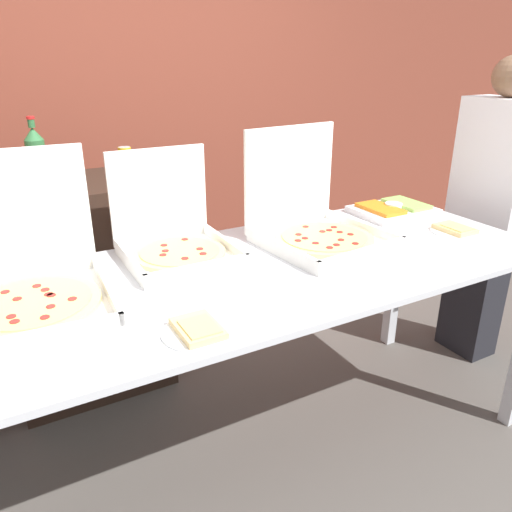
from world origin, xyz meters
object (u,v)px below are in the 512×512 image
at_px(paper_plate_front_left, 198,330).
at_px(soda_can_colored, 125,159).
at_px(veggie_tray, 393,209).
at_px(person_guest_cap, 489,211).
at_px(pizza_box_far_right, 315,223).
at_px(pizza_box_far_left, 27,282).
at_px(pizza_box_near_right, 174,239).
at_px(paper_plate_front_center, 455,230).
at_px(soda_bottle, 37,157).

relative_size(paper_plate_front_left, soda_can_colored, 1.75).
height_order(veggie_tray, person_guest_cap, person_guest_cap).
relative_size(pizza_box_far_right, veggie_tray, 1.37).
height_order(pizza_box_far_left, person_guest_cap, person_guest_cap).
bearing_deg(pizza_box_near_right, paper_plate_front_center, -15.27).
distance_m(pizza_box_far_right, soda_bottle, 1.28).
distance_m(pizza_box_far_left, veggie_tray, 1.75).
bearing_deg(soda_bottle, person_guest_cap, -19.95).
height_order(veggie_tray, soda_can_colored, soda_can_colored).
relative_size(pizza_box_far_right, paper_plate_front_left, 2.47).
xyz_separation_m(pizza_box_far_right, person_guest_cap, (1.16, 0.00, -0.12)).
distance_m(pizza_box_far_right, paper_plate_front_left, 0.88).
distance_m(pizza_box_far_left, soda_bottle, 0.88).
xyz_separation_m(pizza_box_far_left, soda_can_colored, (0.60, 0.96, 0.17)).
height_order(pizza_box_far_right, paper_plate_front_left, pizza_box_far_right).
distance_m(pizza_box_far_right, soda_can_colored, 1.08).
xyz_separation_m(pizza_box_far_right, pizza_box_near_right, (-0.59, 0.13, -0.01)).
relative_size(pizza_box_near_right, veggie_tray, 1.10).
height_order(pizza_box_far_left, soda_can_colored, pizza_box_far_left).
relative_size(paper_plate_front_left, veggie_tray, 0.56).
height_order(paper_plate_front_center, soda_can_colored, soda_can_colored).
bearing_deg(pizza_box_far_right, soda_bottle, 136.12).
height_order(paper_plate_front_center, person_guest_cap, person_guest_cap).
xyz_separation_m(veggie_tray, soda_can_colored, (-1.14, 0.77, 0.23)).
xyz_separation_m(pizza_box_far_left, paper_plate_front_center, (1.78, -0.17, -0.07)).
bearing_deg(pizza_box_near_right, veggie_tray, 0.97).
xyz_separation_m(pizza_box_far_left, veggie_tray, (1.74, 0.18, -0.06)).
bearing_deg(paper_plate_front_left, pizza_box_near_right, 75.57).
relative_size(pizza_box_far_left, soda_bottle, 1.67).
relative_size(veggie_tray, soda_bottle, 1.25).
bearing_deg(pizza_box_near_right, person_guest_cap, -3.64).
bearing_deg(soda_can_colored, pizza_box_far_left, -121.87).
bearing_deg(person_guest_cap, soda_can_colored, 62.06).
bearing_deg(paper_plate_front_left, soda_can_colored, 82.17).
height_order(pizza_box_far_right, pizza_box_near_right, pizza_box_far_right).
bearing_deg(person_guest_cap, paper_plate_front_left, 103.97).
distance_m(pizza_box_far_right, paper_plate_front_center, 0.67).
relative_size(pizza_box_far_left, paper_plate_front_left, 2.40).
distance_m(soda_bottle, soda_can_colored, 0.46).
bearing_deg(paper_plate_front_left, pizza_box_far_left, 133.44).
relative_size(paper_plate_front_center, veggie_tray, 0.55).
height_order(paper_plate_front_left, soda_bottle, soda_bottle).
bearing_deg(person_guest_cap, pizza_box_far_right, 90.21).
bearing_deg(pizza_box_far_right, paper_plate_front_left, -153.17).
bearing_deg(person_guest_cap, veggie_tray, 76.67).
xyz_separation_m(paper_plate_front_center, soda_can_colored, (-1.19, 1.13, 0.24)).
relative_size(pizza_box_far_right, pizza_box_far_left, 1.03).
height_order(pizza_box_far_left, soda_bottle, soda_bottle).
height_order(pizza_box_near_right, soda_can_colored, pizza_box_near_right).
relative_size(pizza_box_far_right, pizza_box_near_right, 1.25).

